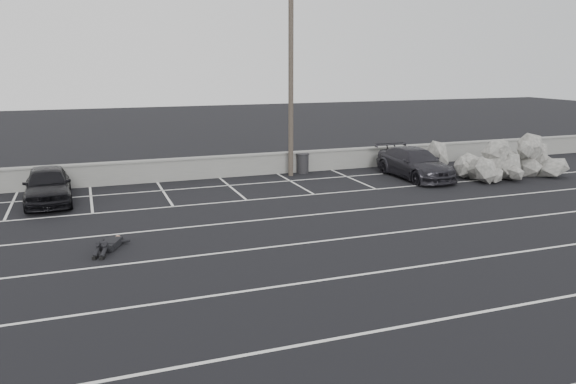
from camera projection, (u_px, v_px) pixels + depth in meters
name	position (u px, v px, depth m)	size (l,w,h in m)	color
ground	(407.00, 268.00, 15.44)	(120.00, 120.00, 0.00)	black
seawall	(257.00, 164.00, 28.12)	(50.00, 0.45, 1.06)	gray
stall_lines	(337.00, 226.00, 19.44)	(36.00, 20.05, 0.01)	silver
car_left	(48.00, 185.00, 22.41)	(1.76, 4.37, 1.49)	black
car_right	(415.00, 163.00, 27.32)	(2.02, 4.97, 1.44)	black
utility_pole	(291.00, 81.00, 26.96)	(1.23, 0.25, 9.21)	#4C4238
trash_bin	(303.00, 163.00, 28.53)	(0.67, 0.67, 1.01)	#252427
riprap_pile	(502.00, 166.00, 27.54)	(6.71, 4.38, 1.45)	gray
person	(112.00, 240.00, 17.15)	(1.73, 2.44, 0.45)	black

